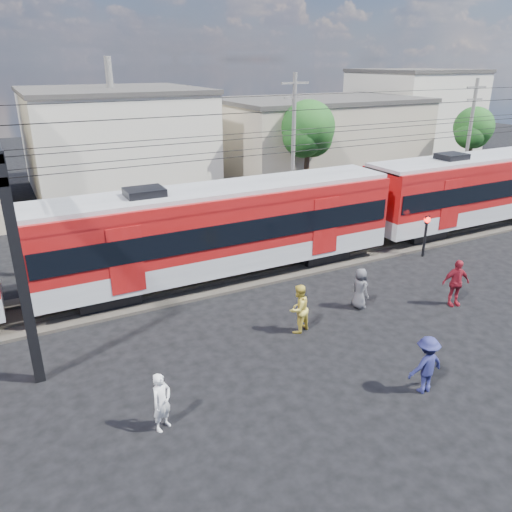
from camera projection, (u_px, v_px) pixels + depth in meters
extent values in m
plane|color=black|center=(371.00, 353.00, 16.73)|extent=(120.00, 120.00, 0.00)
cube|color=#2D2823|center=(259.00, 269.00, 23.30)|extent=(70.00, 3.40, 0.12)
cube|color=#59544C|center=(267.00, 272.00, 22.64)|extent=(70.00, 0.12, 0.12)
cube|color=#59544C|center=(252.00, 261.00, 23.88)|extent=(70.00, 0.12, 0.12)
cube|color=black|center=(106.00, 293.00, 20.17)|extent=(2.40, 2.20, 0.70)
cube|color=black|center=(317.00, 251.00, 24.57)|extent=(2.40, 2.20, 0.70)
cube|color=#9A9CA1|center=(221.00, 254.00, 22.08)|extent=(16.00, 3.00, 0.90)
cube|color=maroon|center=(220.00, 218.00, 21.47)|extent=(16.00, 3.00, 2.40)
cube|color=black|center=(220.00, 224.00, 21.56)|extent=(15.68, 3.08, 0.95)
cube|color=#9A9CA1|center=(220.00, 190.00, 21.01)|extent=(16.00, 2.60, 0.25)
cube|color=black|center=(416.00, 232.00, 27.39)|extent=(2.40, 2.20, 0.70)
cube|color=#9A9CA1|center=(483.00, 206.00, 29.30)|extent=(16.00, 3.00, 0.90)
cube|color=maroon|center=(488.00, 178.00, 28.69)|extent=(16.00, 3.00, 2.40)
cube|color=black|center=(487.00, 182.00, 28.78)|extent=(15.68, 3.08, 0.95)
cube|color=#9A9CA1|center=(492.00, 156.00, 28.23)|extent=(16.00, 2.60, 0.25)
cube|color=black|center=(21.00, 275.00, 14.03)|extent=(0.30, 0.30, 7.00)
cube|color=black|center=(6.00, 201.00, 21.46)|extent=(0.30, 0.30, 7.00)
cylinder|color=black|center=(268.00, 154.00, 20.73)|extent=(70.00, 0.03, 0.03)
cylinder|color=black|center=(252.00, 149.00, 21.88)|extent=(70.00, 0.03, 0.03)
cylinder|color=black|center=(268.00, 137.00, 20.47)|extent=(70.00, 0.03, 0.03)
cylinder|color=black|center=(252.00, 133.00, 21.63)|extent=(70.00, 0.03, 0.03)
cylinder|color=black|center=(306.00, 110.00, 17.68)|extent=(70.00, 0.03, 0.03)
cylinder|color=black|center=(225.00, 97.00, 23.46)|extent=(70.00, 0.03, 0.03)
cube|color=beige|center=(116.00, 142.00, 36.86)|extent=(12.00, 12.00, 7.00)
cube|color=#3F3D3A|center=(110.00, 90.00, 35.52)|extent=(12.24, 12.24, 0.30)
cube|color=tan|center=(318.00, 139.00, 41.44)|extent=(16.00, 10.00, 6.00)
cube|color=#3F3D3A|center=(320.00, 100.00, 40.28)|extent=(16.32, 10.20, 0.30)
cube|color=beige|center=(412.00, 114.00, 50.39)|extent=(10.00, 10.00, 8.00)
cube|color=#3F3D3A|center=(417.00, 71.00, 48.86)|extent=(10.20, 10.20, 0.30)
cylinder|color=slate|center=(293.00, 147.00, 30.12)|extent=(0.24, 0.24, 8.50)
cube|color=slate|center=(295.00, 83.00, 28.78)|extent=(1.80, 0.12, 0.12)
cube|color=slate|center=(295.00, 97.00, 29.07)|extent=(1.40, 0.12, 0.12)
cylinder|color=slate|center=(469.00, 138.00, 35.40)|extent=(0.24, 0.24, 8.00)
cube|color=slate|center=(477.00, 87.00, 34.15)|extent=(1.80, 0.12, 0.12)
cube|color=slate|center=(475.00, 99.00, 34.44)|extent=(1.40, 0.12, 0.12)
cylinder|color=#382619|center=(307.00, 171.00, 34.72)|extent=(0.36, 0.36, 3.92)
sphere|color=#1A4313|center=(308.00, 127.00, 33.64)|extent=(3.64, 3.64, 3.64)
sphere|color=#1A4313|center=(313.00, 137.00, 34.41)|extent=(2.80, 2.80, 2.80)
cylinder|color=#382619|center=(469.00, 159.00, 40.44)|extent=(0.36, 0.36, 3.36)
sphere|color=#1A4313|center=(474.00, 127.00, 39.52)|extent=(3.12, 3.12, 3.12)
sphere|color=#1A4313|center=(475.00, 133.00, 40.24)|extent=(2.40, 2.40, 2.40)
imported|color=white|center=(162.00, 402.00, 13.02)|extent=(0.73, 0.64, 1.67)
imported|color=gold|center=(299.00, 309.00, 17.73)|extent=(1.06, 0.94, 1.82)
imported|color=navy|center=(426.00, 365.00, 14.49)|extent=(1.18, 0.70, 1.80)
imported|color=maroon|center=(456.00, 283.00, 19.66)|extent=(1.22, 0.79, 1.93)
imported|color=#4A4A4E|center=(360.00, 288.00, 19.49)|extent=(0.58, 0.84, 1.65)
imported|color=#A9AAB0|center=(499.00, 181.00, 37.39)|extent=(4.17, 1.89, 1.39)
cylinder|color=black|center=(425.00, 238.00, 24.57)|extent=(0.13, 0.13, 1.96)
sphere|color=#FF140C|center=(427.00, 220.00, 24.23)|extent=(0.31, 0.31, 0.31)
cube|color=black|center=(427.00, 220.00, 24.23)|extent=(0.27, 0.07, 0.38)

